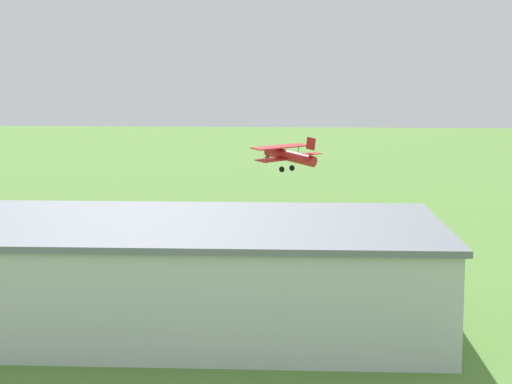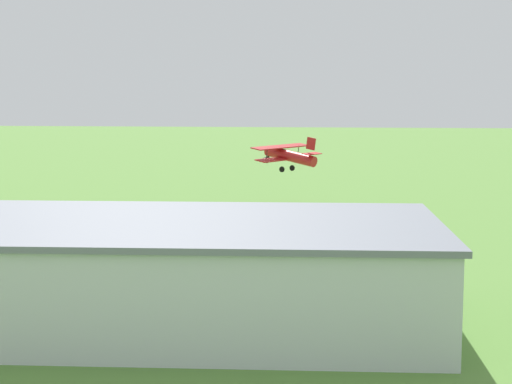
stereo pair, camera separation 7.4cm
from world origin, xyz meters
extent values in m
plane|color=#568438|center=(0.00, 0.00, 0.00)|extent=(400.00, 400.00, 0.00)
cube|color=silver|center=(5.38, 40.72, 2.87)|extent=(34.14, 17.09, 5.74)
cube|color=slate|center=(5.38, 40.72, 5.91)|extent=(34.76, 17.72, 0.35)
cube|color=#384251|center=(5.73, 32.85, 2.35)|extent=(10.00, 0.59, 4.70)
cylinder|color=#B21E1E|center=(-0.41, -3.60, 6.23)|extent=(6.17, 4.59, 2.09)
cone|color=black|center=(2.57, -5.54, 5.72)|extent=(1.13, 1.14, 0.92)
cube|color=#B21E1E|center=(0.22, -4.00, 5.94)|extent=(6.14, 8.39, 0.32)
cube|color=#B21E1E|center=(0.70, -4.32, 7.22)|extent=(6.14, 8.39, 0.32)
cube|color=#B21E1E|center=(-2.72, -2.09, 7.73)|extent=(1.12, 0.78, 1.44)
cube|color=#B21E1E|center=(-2.85, -2.01, 6.65)|extent=(2.18, 2.67, 0.21)
cylinder|color=black|center=(-0.55, -4.64, 4.81)|extent=(0.61, 0.47, 0.64)
cylinder|color=black|center=(0.49, -3.05, 4.81)|extent=(0.61, 0.47, 0.64)
cylinder|color=#332D28|center=(-1.13, -6.60, 6.58)|extent=(0.27, 0.21, 1.34)
cylinder|color=#332D28|center=(2.05, -1.72, 6.58)|extent=(0.27, 0.21, 1.34)
cube|color=red|center=(-9.88, 26.78, 0.69)|extent=(2.22, 4.35, 0.74)
cube|color=#2D3842|center=(-9.88, 26.78, 1.33)|extent=(1.82, 2.49, 0.54)
cylinder|color=black|center=(-10.65, 28.29, 0.32)|extent=(0.28, 0.66, 0.64)
cylinder|color=black|center=(-8.84, 28.11, 0.32)|extent=(0.28, 0.66, 0.64)
cylinder|color=black|center=(-10.93, 25.45, 0.32)|extent=(0.28, 0.66, 0.64)
cylinder|color=black|center=(-9.11, 25.27, 0.32)|extent=(0.28, 0.66, 0.64)
cube|color=orange|center=(20.34, 25.45, 0.65)|extent=(1.88, 4.17, 0.66)
cube|color=#2D3842|center=(20.34, 25.45, 1.27)|extent=(1.64, 2.34, 0.60)
cylinder|color=black|center=(19.40, 26.86, 0.32)|extent=(0.22, 0.64, 0.64)
cylinder|color=black|center=(19.42, 24.03, 0.32)|extent=(0.22, 0.64, 0.64)
cylinder|color=black|center=(21.27, 24.05, 0.32)|extent=(0.22, 0.64, 0.64)
cylinder|color=navy|center=(-3.65, 22.57, 0.45)|extent=(0.34, 0.34, 0.90)
cylinder|color=#33723F|center=(-3.65, 22.57, 1.22)|extent=(0.40, 0.40, 0.64)
sphere|color=#D8AD84|center=(-3.65, 22.57, 1.66)|extent=(0.24, 0.24, 0.24)
cylinder|color=#33723F|center=(20.99, 21.01, 0.42)|extent=(0.35, 0.35, 0.85)
cylinder|color=#33723F|center=(20.99, 21.01, 1.15)|extent=(0.41, 0.41, 0.60)
sphere|color=#9E704C|center=(20.99, 21.01, 1.57)|extent=(0.23, 0.23, 0.23)
cylinder|color=orange|center=(-9.35, 22.80, 0.44)|extent=(0.37, 0.37, 0.88)
cylinder|color=#33723F|center=(-9.35, 22.80, 1.19)|extent=(0.43, 0.43, 0.62)
sphere|color=beige|center=(-9.35, 22.80, 1.62)|extent=(0.24, 0.24, 0.24)
cylinder|color=orange|center=(14.53, 24.75, 0.43)|extent=(0.33, 0.33, 0.86)
cylinder|color=orange|center=(14.53, 24.75, 1.17)|extent=(0.39, 0.39, 0.61)
sphere|color=#9E704C|center=(14.53, 24.75, 1.59)|extent=(0.23, 0.23, 0.23)
camera|label=1|loc=(-5.54, 87.05, 13.77)|focal=57.83mm
camera|label=2|loc=(-5.61, 87.04, 13.77)|focal=57.83mm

